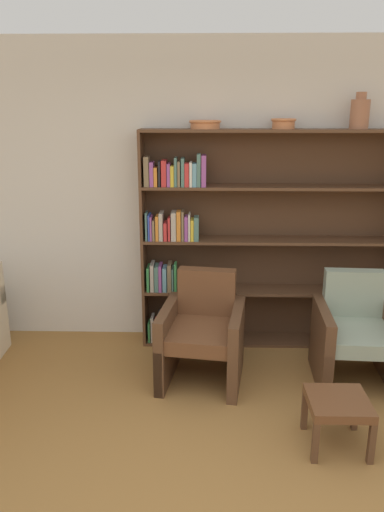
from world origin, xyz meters
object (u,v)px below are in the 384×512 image
(armchair_leather, at_px, (203,333))
(armchair_cushioned, at_px, (356,334))
(bookshelf, at_px, (247,243))
(footstool, at_px, (338,407))
(bowl_cream, at_px, (205,124))
(bowl_sage, at_px, (283,123))
(vase_tall, at_px, (360,113))

(armchair_leather, xyz_separation_m, armchair_cushioned, (1.24, 0.00, 0.00))
(bookshelf, height_order, armchair_cushioned, bookshelf)
(footstool, bearing_deg, bowl_cream, 119.51)
(armchair_leather, bearing_deg, bowl_sage, -126.51)
(bowl_cream, xyz_separation_m, vase_tall, (1.30, 0.00, 0.09))
(bowl_cream, height_order, vase_tall, vase_tall)
(armchair_leather, bearing_deg, armchair_cushioned, -171.67)
(bowl_sage, relative_size, armchair_leather, 0.25)
(armchair_cushioned, distance_m, footstool, 0.94)
(bookshelf, height_order, bowl_sage, bowl_sage)
(bookshelf, relative_size, bowl_cream, 8.59)
(bookshelf, relative_size, armchair_cushioned, 2.72)
(bowl_sage, relative_size, armchair_cushioned, 0.25)
(armchair_leather, xyz_separation_m, footstool, (0.88, -0.87, -0.11))
(bookshelf, xyz_separation_m, armchair_cushioned, (0.84, -0.70, -0.58))
(bowl_sage, distance_m, armchair_cushioned, 1.86)
(armchair_cushioned, relative_size, footstool, 2.22)
(vase_tall, height_order, armchair_cushioned, vase_tall)
(bowl_sage, height_order, footstool, bowl_sage)
(bowl_sage, bearing_deg, armchair_leather, -134.82)
(bowl_sage, height_order, vase_tall, vase_tall)
(footstool, bearing_deg, armchair_cushioned, 67.52)
(vase_tall, relative_size, footstool, 0.77)
(bookshelf, bearing_deg, armchair_leather, -119.88)
(bowl_cream, bearing_deg, bowl_sage, 0.00)
(bookshelf, xyz_separation_m, bowl_sage, (0.27, -0.02, 1.06))
(vase_tall, height_order, footstool, vase_tall)
(bowl_cream, bearing_deg, armchair_cushioned, -28.74)
(bookshelf, relative_size, armchair_leather, 2.72)
(bowl_cream, distance_m, armchair_leather, 1.76)
(vase_tall, bearing_deg, armchair_cushioned, -95.56)
(armchair_leather, relative_size, armchair_cushioned, 1.00)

